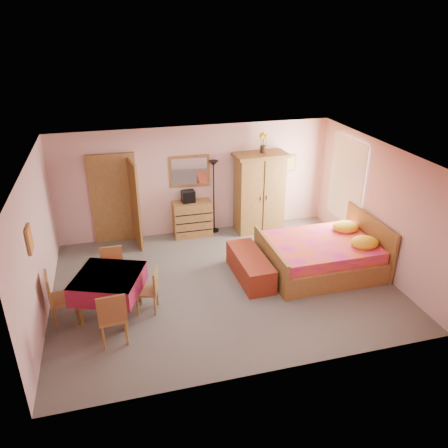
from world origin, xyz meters
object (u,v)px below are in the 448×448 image
object	(u,v)px
chair_north	(113,272)
wardrobe	(259,193)
sunflower_vase	(263,143)
bed	(321,247)
chest_of_drawers	(192,219)
floor_lamp	(214,197)
dining_table	(110,294)
chair_south	(112,315)
chair_west	(63,297)
stereo	(188,196)
wall_mirror	(189,171)
chair_east	(147,290)
bench	(250,266)

from	to	relation	value
chair_north	wardrobe	bearing A→B (deg)	-151.45
sunflower_vase	bed	world-z (taller)	sunflower_vase
chest_of_drawers	floor_lamp	xyz separation A→B (m)	(0.55, 0.09, 0.47)
floor_lamp	bed	xyz separation A→B (m)	(1.68, -2.36, -0.36)
bed	dining_table	bearing A→B (deg)	-174.59
chair_south	chair_west	distance (m)	1.07
chest_of_drawers	stereo	xyz separation A→B (m)	(-0.08, 0.03, 0.57)
wall_mirror	bed	size ratio (longest dim) A/B	0.41
stereo	chair_east	xyz separation A→B (m)	(-1.29, -2.80, -0.58)
floor_lamp	stereo	bearing A→B (deg)	-174.90
stereo	floor_lamp	xyz separation A→B (m)	(0.63, 0.06, -0.10)
chair_west	chair_east	distance (m)	1.40
chest_of_drawers	chair_west	world-z (taller)	chair_west
floor_lamp	bench	xyz separation A→B (m)	(0.19, -2.28, -0.65)
bench	wall_mirror	bearing A→B (deg)	107.09
chair_north	chair_east	size ratio (longest dim) A/B	1.08
bed	chair_south	bearing A→B (deg)	-164.52
sunflower_vase	wall_mirror	bearing A→B (deg)	170.63
chair_west	wardrobe	bearing A→B (deg)	111.63
wardrobe	chair_east	distance (m)	4.05
bed	wardrobe	bearing A→B (deg)	105.12
chair_north	chair_east	xyz separation A→B (m)	(0.55, -0.71, -0.03)
dining_table	chair_south	xyz separation A→B (m)	(0.02, -0.77, 0.09)
floor_lamp	chair_south	distance (m)	4.37
chest_of_drawers	chair_north	bearing A→B (deg)	-132.60
stereo	bed	world-z (taller)	stereo
sunflower_vase	bed	size ratio (longest dim) A/B	0.20
wall_mirror	chair_south	distance (m)	4.30
sunflower_vase	floor_lamp	bearing A→B (deg)	172.26
wall_mirror	dining_table	size ratio (longest dim) A/B	0.89
wall_mirror	chair_north	distance (m)	3.17
bench	wardrobe	bearing A→B (deg)	66.80
dining_table	chair_west	xyz separation A→B (m)	(-0.77, -0.04, 0.09)
wardrobe	bed	world-z (taller)	wardrobe
chest_of_drawers	chair_south	size ratio (longest dim) A/B	0.93
chest_of_drawers	bed	bearing A→B (deg)	-45.28
wardrobe	dining_table	distance (m)	4.49
chair_east	dining_table	bearing A→B (deg)	97.93
floor_lamp	bench	size ratio (longest dim) A/B	1.20
chest_of_drawers	dining_table	bearing A→B (deg)	-126.21
dining_table	chair_east	xyz separation A→B (m)	(0.63, -0.08, 0.02)
sunflower_vase	chair_south	bearing A→B (deg)	-137.29
wardrobe	wall_mirror	bearing A→B (deg)	165.57
bed	chair_north	xyz separation A→B (m)	(-4.14, 0.21, -0.09)
chair_south	chair_east	size ratio (longest dim) A/B	1.17
bed	dining_table	size ratio (longest dim) A/B	2.15
chest_of_drawers	floor_lamp	world-z (taller)	floor_lamp
stereo	chair_west	size ratio (longest dim) A/B	0.31
chest_of_drawers	chair_south	xyz separation A→B (m)	(-1.97, -3.46, 0.06)
chair_south	chair_east	xyz separation A→B (m)	(0.61, 0.69, -0.07)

